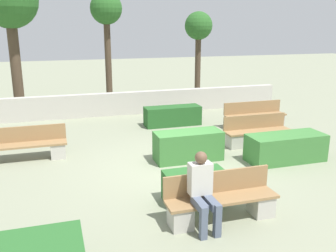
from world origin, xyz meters
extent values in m
plane|color=gray|center=(0.00, 0.00, 0.00)|extent=(60.00, 60.00, 0.00)
cube|color=#B7B2A8|center=(0.00, 5.84, 0.42)|extent=(12.47, 0.30, 0.84)
cube|color=#937047|center=(0.01, -2.62, 0.40)|extent=(1.99, 0.44, 0.05)
cube|color=#937047|center=(0.01, -2.38, 0.63)|extent=(1.99, 0.04, 0.40)
cube|color=#B7B2A8|center=(-0.75, -2.62, 0.19)|extent=(0.36, 0.40, 0.38)
cube|color=#B7B2A8|center=(0.78, -2.62, 0.19)|extent=(0.36, 0.40, 0.38)
cube|color=#937047|center=(2.81, 0.95, 0.40)|extent=(1.93, 0.44, 0.05)
cube|color=#937047|center=(2.81, 1.19, 0.63)|extent=(1.93, 0.04, 0.40)
cube|color=#B7B2A8|center=(2.07, 0.95, 0.19)|extent=(0.36, 0.40, 0.38)
cube|color=#B7B2A8|center=(3.54, 0.95, 0.19)|extent=(0.36, 0.40, 0.38)
cube|color=#937047|center=(3.72, 2.68, 0.40)|extent=(2.09, 0.44, 0.05)
cube|color=#937047|center=(3.72, 2.92, 0.63)|extent=(2.09, 0.04, 0.40)
cube|color=#B7B2A8|center=(2.90, 2.68, 0.19)|extent=(0.36, 0.40, 0.38)
cube|color=#B7B2A8|center=(4.54, 2.68, 0.19)|extent=(0.36, 0.40, 0.38)
cube|color=#937047|center=(-3.45, 1.57, 0.40)|extent=(2.13, 0.44, 0.05)
cube|color=#937047|center=(-3.45, 1.81, 0.63)|extent=(2.13, 0.04, 0.40)
cube|color=#B7B2A8|center=(-2.61, 1.57, 0.19)|extent=(0.36, 0.40, 0.38)
cube|color=#515B70|center=(-0.50, -2.83, 0.49)|extent=(0.14, 0.46, 0.13)
cube|color=#515B70|center=(-0.30, -2.83, 0.49)|extent=(0.14, 0.46, 0.13)
cube|color=#515B70|center=(-0.52, -3.06, 0.28)|extent=(0.11, 0.11, 0.56)
cube|color=#515B70|center=(-0.28, -3.06, 0.28)|extent=(0.11, 0.11, 0.56)
cube|color=beige|center=(-0.40, -2.59, 0.83)|extent=(0.38, 0.22, 0.54)
sphere|color=brown|center=(-0.40, -2.61, 1.20)|extent=(0.20, 0.20, 0.20)
cube|color=#235623|center=(1.18, 3.75, 0.32)|extent=(1.89, 0.62, 0.65)
cube|color=#3D7A38|center=(0.51, 0.42, 0.37)|extent=(1.69, 0.67, 0.73)
cube|color=#3D7A38|center=(2.81, -0.36, 0.34)|extent=(1.94, 0.78, 0.68)
cube|color=#286028|center=(-0.15, -1.75, 0.29)|extent=(1.18, 0.61, 0.58)
cylinder|color=#473828|center=(-3.89, 7.37, 1.81)|extent=(0.39, 0.39, 3.62)
cylinder|color=#473828|center=(-0.34, 7.73, 1.79)|extent=(0.26, 0.26, 3.59)
sphere|color=#285B23|center=(-0.34, 7.73, 3.94)|extent=(1.28, 1.28, 1.28)
cylinder|color=#473828|center=(3.67, 7.79, 1.47)|extent=(0.25, 0.25, 2.93)
sphere|color=#285B23|center=(3.67, 7.79, 3.27)|extent=(1.22, 1.22, 1.22)
camera|label=1|loc=(-2.62, -7.94, 3.29)|focal=40.00mm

